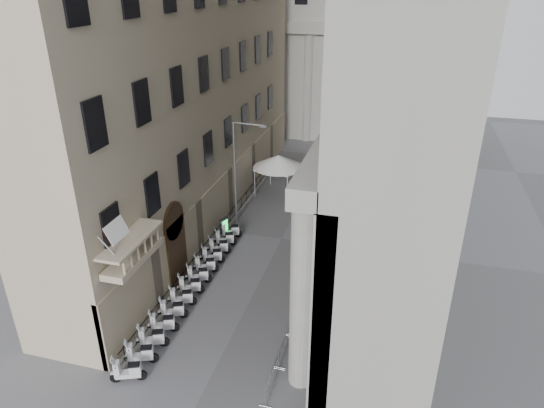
% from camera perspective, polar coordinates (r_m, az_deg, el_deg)
% --- Properties ---
extents(far_building, '(22.00, 10.00, 30.00)m').
position_cam_1_polar(far_building, '(59.86, 8.57, 22.45)').
color(far_building, '#A3A19A').
rests_on(far_building, ground).
extents(iron_fence, '(0.30, 28.00, 1.40)m').
position_cam_1_polar(iron_fence, '(36.23, -5.94, -4.10)').
color(iron_fence, black).
rests_on(iron_fence, ground).
extents(blue_awning, '(1.60, 3.00, 3.00)m').
position_cam_1_polar(blue_awning, '(41.44, 9.03, -0.33)').
color(blue_awning, navy).
rests_on(blue_awning, ground).
extents(flag, '(1.00, 1.40, 8.20)m').
position_cam_1_polar(flag, '(26.68, -15.60, -17.41)').
color(flag, '#9E0C11').
rests_on(flag, ground).
extents(scooter_0, '(1.51, 1.05, 1.50)m').
position_cam_1_polar(scooter_0, '(25.81, -16.39, -19.30)').
color(scooter_0, silver).
rests_on(scooter_0, ground).
extents(scooter_1, '(1.51, 1.05, 1.50)m').
position_cam_1_polar(scooter_1, '(26.54, -15.02, -17.61)').
color(scooter_1, silver).
rests_on(scooter_1, ground).
extents(scooter_2, '(1.51, 1.05, 1.50)m').
position_cam_1_polar(scooter_2, '(27.30, -13.75, -16.01)').
color(scooter_2, silver).
rests_on(scooter_2, ground).
extents(scooter_3, '(1.51, 1.05, 1.50)m').
position_cam_1_polar(scooter_3, '(28.10, -12.57, -14.48)').
color(scooter_3, silver).
rests_on(scooter_3, ground).
extents(scooter_4, '(1.51, 1.05, 1.50)m').
position_cam_1_polar(scooter_4, '(28.92, -11.47, -13.04)').
color(scooter_4, silver).
rests_on(scooter_4, ground).
extents(scooter_5, '(1.51, 1.05, 1.50)m').
position_cam_1_polar(scooter_5, '(29.77, -10.45, -11.67)').
color(scooter_5, silver).
rests_on(scooter_5, ground).
extents(scooter_6, '(1.51, 1.05, 1.50)m').
position_cam_1_polar(scooter_6, '(30.65, -9.49, -10.38)').
color(scooter_6, silver).
rests_on(scooter_6, ground).
extents(scooter_7, '(1.51, 1.05, 1.50)m').
position_cam_1_polar(scooter_7, '(31.55, -8.59, -9.16)').
color(scooter_7, silver).
rests_on(scooter_7, ground).
extents(scooter_8, '(1.51, 1.05, 1.50)m').
position_cam_1_polar(scooter_8, '(32.47, -7.75, -8.00)').
color(scooter_8, silver).
rests_on(scooter_8, ground).
extents(scooter_9, '(1.51, 1.05, 1.50)m').
position_cam_1_polar(scooter_9, '(33.41, -6.96, -6.91)').
color(scooter_9, silver).
rests_on(scooter_9, ground).
extents(scooter_10, '(1.51, 1.05, 1.50)m').
position_cam_1_polar(scooter_10, '(34.36, -6.21, -5.88)').
color(scooter_10, silver).
rests_on(scooter_10, ground).
extents(scooter_11, '(1.51, 1.05, 1.50)m').
position_cam_1_polar(scooter_11, '(35.33, -5.51, -4.90)').
color(scooter_11, silver).
rests_on(scooter_11, ground).
extents(scooter_12, '(1.51, 1.05, 1.50)m').
position_cam_1_polar(scooter_12, '(36.32, -4.85, -3.97)').
color(scooter_12, silver).
rests_on(scooter_12, ground).
extents(barrier_0, '(0.60, 2.40, 1.10)m').
position_cam_1_polar(barrier_0, '(24.58, 0.05, -20.76)').
color(barrier_0, '#B0B3B8').
rests_on(barrier_0, ground).
extents(barrier_1, '(0.60, 2.40, 1.10)m').
position_cam_1_polar(barrier_1, '(26.32, 1.53, -16.97)').
color(barrier_1, '#B0B3B8').
rests_on(barrier_1, ground).
extents(barrier_2, '(0.60, 2.40, 1.10)m').
position_cam_1_polar(barrier_2, '(28.17, 2.77, -13.66)').
color(barrier_2, '#B0B3B8').
rests_on(barrier_2, ground).
extents(barrier_3, '(0.60, 2.40, 1.10)m').
position_cam_1_polar(barrier_3, '(30.12, 3.83, -10.76)').
color(barrier_3, '#B0B3B8').
rests_on(barrier_3, ground).
extents(barrier_4, '(0.60, 2.40, 1.10)m').
position_cam_1_polar(barrier_4, '(32.15, 4.74, -8.21)').
color(barrier_4, '#B0B3B8').
rests_on(barrier_4, ground).
extents(barrier_5, '(0.60, 2.40, 1.10)m').
position_cam_1_polar(barrier_5, '(34.23, 5.53, -5.97)').
color(barrier_5, '#B0B3B8').
rests_on(barrier_5, ground).
extents(barrier_6, '(0.60, 2.40, 1.10)m').
position_cam_1_polar(barrier_6, '(36.37, 6.23, -3.99)').
color(barrier_6, '#B0B3B8').
rests_on(barrier_6, ground).
extents(barrier_7, '(0.60, 2.40, 1.10)m').
position_cam_1_polar(barrier_7, '(38.56, 6.84, -2.23)').
color(barrier_7, '#B0B3B8').
rests_on(barrier_7, ground).
extents(barrier_8, '(0.60, 2.40, 1.10)m').
position_cam_1_polar(barrier_8, '(40.78, 7.38, -0.66)').
color(barrier_8, '#B0B3B8').
rests_on(barrier_8, ground).
extents(security_tent, '(4.44, 4.44, 3.61)m').
position_cam_1_polar(security_tent, '(42.72, 0.54, 5.18)').
color(security_tent, silver).
rests_on(security_tent, ground).
extents(street_lamp, '(2.66, 0.41, 8.16)m').
position_cam_1_polar(street_lamp, '(36.43, -3.95, 4.59)').
color(street_lamp, gray).
rests_on(street_lamp, ground).
extents(info_kiosk, '(0.44, 0.78, 1.59)m').
position_cam_1_polar(info_kiosk, '(36.09, -5.65, -2.76)').
color(info_kiosk, black).
rests_on(info_kiosk, ground).
extents(pedestrian_a, '(0.76, 0.56, 1.93)m').
position_cam_1_polar(pedestrian_a, '(37.60, 4.12, -1.20)').
color(pedestrian_a, '#0D1736').
rests_on(pedestrian_a, ground).
extents(pedestrian_b, '(1.01, 0.94, 1.66)m').
position_cam_1_polar(pedestrian_b, '(49.43, 9.02, 5.01)').
color(pedestrian_b, black).
rests_on(pedestrian_b, ground).
extents(pedestrian_c, '(0.90, 0.89, 1.57)m').
position_cam_1_polar(pedestrian_c, '(49.80, 6.83, 5.25)').
color(pedestrian_c, black).
rests_on(pedestrian_c, ground).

